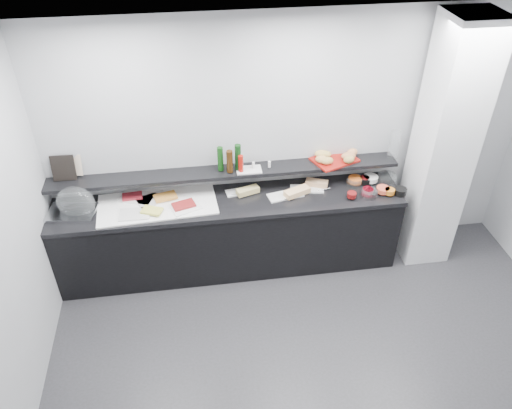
{
  "coord_description": "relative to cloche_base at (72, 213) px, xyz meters",
  "views": [
    {
      "loc": [
        -1.02,
        -2.44,
        3.9
      ],
      "look_at": [
        -0.45,
        1.45,
        1.0
      ],
      "focal_mm": 35.0,
      "sensor_mm": 36.0,
      "label": 1
    }
  ],
  "objects": [
    {
      "name": "bowl_red_jam",
      "position": [
        3.0,
        -0.09,
        0.02
      ],
      "size": [
        0.13,
        0.13,
        0.07
      ],
      "primitive_type": "cylinder",
      "rotation": [
        0.0,
        0.0,
        0.13
      ],
      "color": "maroon",
      "rests_on": "counter_top"
    },
    {
      "name": "ceiling",
      "position": [
        2.25,
        -1.68,
        1.78
      ],
      "size": [
        5.0,
        5.0,
        0.0
      ],
      "primitive_type": "plane",
      "color": "white",
      "rests_on": "back_wall"
    },
    {
      "name": "ground",
      "position": [
        2.25,
        -1.68,
        -0.92
      ],
      "size": [
        5.0,
        5.0,
        0.0
      ],
      "primitive_type": "plane",
      "color": "#2D2D30",
      "rests_on": "ground"
    },
    {
      "name": "wall_shelf",
      "position": [
        1.55,
        0.19,
        0.21
      ],
      "size": [
        3.6,
        0.25,
        0.04
      ],
      "primitive_type": "cube",
      "color": "black",
      "rests_on": "back_wall"
    },
    {
      "name": "fill_glass_salmon",
      "position": [
        3.16,
        -0.09,
        0.03
      ],
      "size": [
        0.16,
        0.16,
        0.05
      ],
      "primitive_type": "cylinder",
      "rotation": [
        0.0,
        0.0,
        -0.22
      ],
      "color": "#DD5236",
      "rests_on": "bowl_glass_salmon"
    },
    {
      "name": "tongs_mid",
      "position": [
        2.16,
        -0.06,
        -0.0
      ],
      "size": [
        0.15,
        0.08,
        0.01
      ],
      "primitive_type": "cylinder",
      "rotation": [
        0.0,
        1.57,
        0.46
      ],
      "color": "#B4B6BC",
      "rests_on": "sandwich_plate_mid"
    },
    {
      "name": "bread_roll_ne",
      "position": [
        2.9,
        0.26,
        0.29
      ],
      "size": [
        0.15,
        0.13,
        0.08
      ],
      "primitive_type": "ellipsoid",
      "rotation": [
        0.0,
        0.0,
        0.38
      ],
      "color": "#CE854E",
      "rests_on": "bread_tray"
    },
    {
      "name": "sandwich_food_left",
      "position": [
        1.76,
        0.09,
        0.02
      ],
      "size": [
        0.25,
        0.16,
        0.06
      ],
      "primitive_type": "cube",
      "rotation": [
        0.0,
        0.0,
        0.31
      ],
      "color": "tan",
      "rests_on": "sandwich_plate_left"
    },
    {
      "name": "fill_black_jam",
      "position": [
        3.03,
        0.12,
        0.03
      ],
      "size": [
        0.11,
        0.11,
        0.05
      ],
      "primitive_type": "cylinder",
      "rotation": [
        0.0,
        0.0,
        -0.05
      ],
      "color": "#510B0C",
      "rests_on": "bowl_black_jam"
    },
    {
      "name": "bowl_glass_cream",
      "position": [
        3.29,
        0.13,
        0.02
      ],
      "size": [
        0.26,
        0.26,
        0.07
      ],
      "primitive_type": "cylinder",
      "rotation": [
        0.0,
        0.0,
        -0.37
      ],
      "color": "white",
      "rests_on": "counter_top"
    },
    {
      "name": "food_meat_b",
      "position": [
        1.1,
        -0.05,
        0.02
      ],
      "size": [
        0.25,
        0.2,
        0.02
      ],
      "primitive_type": "cube",
      "rotation": [
        0.0,
        0.0,
        0.29
      ],
      "color": "maroon",
      "rests_on": "platter_meat_b"
    },
    {
      "name": "food_cheese",
      "position": [
        0.78,
        -0.11,
        0.02
      ],
      "size": [
        0.23,
        0.19,
        0.02
      ],
      "primitive_type": "cube",
      "rotation": [
        0.0,
        0.0,
        -0.39
      ],
      "color": "#D7D653",
      "rests_on": "platter_cheese"
    },
    {
      "name": "fill_glass_cream",
      "position": [
        3.1,
        0.13,
        0.03
      ],
      "size": [
        0.21,
        0.21,
        0.05
      ],
      "primitive_type": "cylinder",
      "rotation": [
        0.0,
        0.0,
        0.41
      ],
      "color": "white",
      "rests_on": "bowl_glass_cream"
    },
    {
      "name": "bread_roll_se",
      "position": [
        2.83,
        0.12,
        0.29
      ],
      "size": [
        0.13,
        0.09,
        0.08
      ],
      "primitive_type": "ellipsoid",
      "rotation": [
        0.0,
        0.0,
        0.13
      ],
      "color": "#AB8541",
      "rests_on": "bread_tray"
    },
    {
      "name": "back_wall",
      "position": [
        2.25,
        0.32,
        0.43
      ],
      "size": [
        5.0,
        0.02,
        2.7
      ],
      "primitive_type": "cube",
      "color": "#A6A9AD",
      "rests_on": "ground"
    },
    {
      "name": "platter_meat_b",
      "position": [
        1.12,
        -0.08,
        0.0
      ],
      "size": [
        0.33,
        0.28,
        0.01
      ],
      "primitive_type": "cube",
      "rotation": [
        0.0,
        0.0,
        0.38
      ],
      "color": "white",
      "rests_on": "linen_runner"
    },
    {
      "name": "bottle_green_a",
      "position": [
        1.5,
        0.19,
        0.37
      ],
      "size": [
        0.06,
        0.06,
        0.26
      ],
      "primitive_type": "cylinder",
      "rotation": [
        0.0,
        0.0,
        -0.09
      ],
      "color": "#0F390F",
      "rests_on": "condiment_tray"
    },
    {
      "name": "buffet_cabinet",
      "position": [
        1.55,
        0.02,
        -0.5
      ],
      "size": [
        3.6,
        0.6,
        0.85
      ],
      "primitive_type": "cube",
      "color": "black",
      "rests_on": "ground"
    },
    {
      "name": "print_art",
      "position": [
        0.05,
        0.31,
        0.36
      ],
      "size": [
        0.16,
        0.08,
        0.22
      ],
      "primitive_type": "cube",
      "rotation": [
        -0.21,
        0.0,
        -0.2
      ],
      "color": "beige",
      "rests_on": "framed_print"
    },
    {
      "name": "bread_tray",
      "position": [
        2.7,
        0.22,
        0.24
      ],
      "size": [
        0.53,
        0.46,
        0.02
      ],
      "primitive_type": "cube",
      "rotation": [
        0.0,
        0.0,
        0.38
      ],
      "color": "maroon",
      "rests_on": "wall_shelf"
    },
    {
      "name": "sandwich_plate_mid",
      "position": [
        2.14,
        0.01,
        -0.01
      ],
      "size": [
        0.39,
        0.22,
        0.01
      ],
      "primitive_type": "cube",
      "rotation": [
        0.0,
        0.0,
        0.19
      ],
      "color": "white",
      "rests_on": "counter_top"
    },
    {
      "name": "tongs_right",
      "position": [
        2.56,
        0.04,
        -0.0
      ],
      "size": [
        0.16,
        0.05,
        0.01
      ],
      "primitive_type": "cylinder",
      "rotation": [
        0.0,
        1.57,
        0.27
      ],
      "color": "silver",
      "rests_on": "sandwich_plate_right"
    },
    {
      "name": "carafe",
      "position": [
        3.33,
        0.21,
        0.38
      ],
      "size": [
        0.15,
        0.15,
        0.3
      ],
      "primitive_type": "cylinder",
      "rotation": [
        0.0,
        0.0,
        -0.33
      ],
      "color": "white",
      "rests_on": "wall_shelf"
    },
    {
      "name": "sandwich_plate_left",
      "position": [
        1.69,
        0.14,
        -0.01
      ],
      "size": [
        0.31,
        0.17,
        0.01
      ],
      "primitive_type": "cube",
      "rotation": [
        0.0,
        0.0,
        0.14
      ],
      "color": "white",
      "rests_on": "counter_top"
    },
    {
      "name": "food_meat_a",
      "position": [
        0.58,
        0.17,
        0.02
      ],
      "size": [
        0.21,
        0.14,
        0.02
      ],
      "primitive_type": "cube",
      "rotation": [
        0.0,
        0.0,
        0.08
      ],
      "color": "maroon",
      "rests_on": "platter_meat_a"
    },
    {
      "name": "condiment_tray",
      "position": [
        1.78,
        0.16,
        0.24
      ],
      "size": [
        0.26,
        0.16,
        0.01
      ],
      "primitive_type": "cube",
      "rotation": [
        0.0,
        0.0,
        -0.01
      ],
      "color": "white",
      "rests_on": "wall_shelf"
    },
    {
      "name": "cloche_dome",
      "position": [
        0.06,
        0.02,
        0.11
      ],
      "size": [
        0.42,
        0.32,
        0.34
      ],
      "primitive_type": "ellipsoid",
      "rotation": [
        0.0,
        0.0,
        -0.21
      ],
      "color": "white",
      "rests_on": "cloche_base"
    },
    {
      "name": "food_salmon",
      "position": [
        0.91,
        0.11,
        0.02
      ],
      "size": [
        0.26,
        0.2,
        0.02
      ],
      "primitive_type": "cube",
      "rotation": [
        0.0,
        0.0,
        0.27
      ],
      "color": "#C67928",
      "rests_on": "platter_salmon"
    },
    {
      "name": "bread_roll_s",
      "position": [
        2.6,
        0.13,
        0.29
      ],
      "size": [
        0.14,
        0.09,
        0.08
      ],
      "primitive_type": "ellipsoid",
      "rotation": [
        0.0,
        0.0,
        0.09
      ],
      "color": "#B68E45",
      "rests_on": "bread_tray"
    },
    {
      "name": "linen_runner",
      "position": [
        0.83,
        0.04,
        -0.01
      ],
      "size": [
        1.22,
        0.63,
        0.01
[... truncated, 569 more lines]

